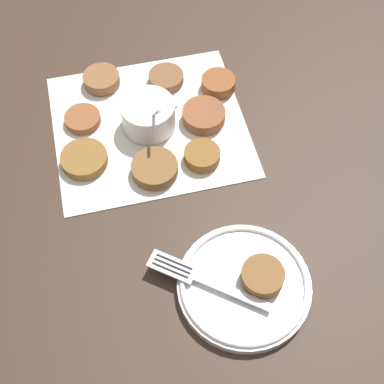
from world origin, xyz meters
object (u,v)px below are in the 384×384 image
(serving_plate, at_px, (244,285))
(fritter_on_plate, at_px, (263,276))
(sauce_bowl, at_px, (149,115))
(fork, at_px, (196,277))

(serving_plate, relative_size, fritter_on_plate, 3.13)
(sauce_bowl, height_order, serving_plate, sauce_bowl)
(serving_plate, height_order, fork, fork)
(fritter_on_plate, relative_size, fork, 0.35)
(serving_plate, bearing_deg, sauce_bowl, 112.32)
(fork, bearing_deg, serving_plate, -10.17)
(sauce_bowl, height_order, fork, sauce_bowl)
(sauce_bowl, xyz_separation_m, fritter_on_plate, (0.15, -0.31, 0.00))
(sauce_bowl, distance_m, fork, 0.31)
(sauce_bowl, xyz_separation_m, serving_plate, (0.13, -0.31, -0.02))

